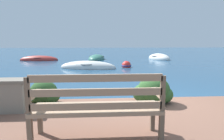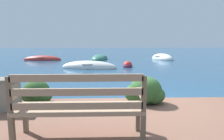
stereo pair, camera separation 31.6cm
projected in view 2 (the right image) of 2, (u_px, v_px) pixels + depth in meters
The scene contains 9 objects.
ground_plane at pixel (139, 107), 4.69m from camera, with size 80.00×80.00×0.00m.
park_bench at pixel (79, 105), 2.61m from camera, with size 1.71×0.48×0.93m.
hedge_clump_far_left at pixel (36, 93), 4.30m from camera, with size 0.72×0.52×0.49m.
hedge_clump_left at pixel (145, 92), 4.23m from camera, with size 0.85×0.61×0.58m.
rowboat_nearest at pixel (89, 67), 11.18m from camera, with size 3.27×1.57×0.76m.
rowboat_mid at pixel (42, 60), 15.76m from camera, with size 2.97×1.00×0.69m.
rowboat_far at pixel (162, 59), 16.51m from camera, with size 1.98×2.67×0.85m.
rowboat_outer at pixel (99, 59), 16.53m from camera, with size 1.69×2.84×0.72m.
mooring_buoy at pixel (128, 66), 11.69m from camera, with size 0.60×0.60×0.54m.
Camera 2 is at (-0.79, -4.49, 1.54)m, focal length 32.00 mm.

